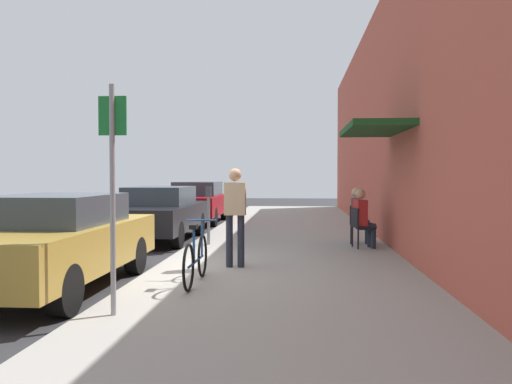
{
  "coord_description": "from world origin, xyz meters",
  "views": [
    {
      "loc": [
        2.47,
        -8.8,
        1.7
      ],
      "look_at": [
        1.42,
        4.55,
        1.27
      ],
      "focal_mm": 36.72,
      "sensor_mm": 36.0,
      "label": 1
    }
  ],
  "objects": [
    {
      "name": "bicycle_0",
      "position": [
        1.0,
        -1.31,
        0.48
      ],
      "size": [
        0.46,
        1.71,
        0.9
      ],
      "color": "black",
      "rests_on": "sidewalk_slab"
    },
    {
      "name": "pedestrian_standing",
      "position": [
        1.41,
        0.1,
        1.12
      ],
      "size": [
        0.36,
        0.22,
        1.7
      ],
      "color": "#232838",
      "rests_on": "sidewalk_slab"
    },
    {
      "name": "sidewalk_slab",
      "position": [
        2.25,
        2.0,
        0.06
      ],
      "size": [
        4.5,
        32.0,
        0.12
      ],
      "primitive_type": "cube",
      "color": "#9E9B93",
      "rests_on": "ground_plane"
    },
    {
      "name": "parked_car_1",
      "position": [
        -1.1,
        4.49,
        0.73
      ],
      "size": [
        1.8,
        4.4,
        1.4
      ],
      "color": "black",
      "rests_on": "ground_plane"
    },
    {
      "name": "cafe_chair_1",
      "position": [
        3.83,
        3.47,
        0.62
      ],
      "size": [
        0.49,
        0.49,
        0.87
      ],
      "color": "black",
      "rests_on": "sidewalk_slab"
    },
    {
      "name": "cafe_chair_0",
      "position": [
        3.84,
        2.68,
        0.62
      ],
      "size": [
        0.53,
        0.53,
        0.87
      ],
      "color": "black",
      "rests_on": "sidewalk_slab"
    },
    {
      "name": "seated_patron_1",
      "position": [
        3.89,
        3.47,
        0.82
      ],
      "size": [
        0.46,
        0.39,
        1.29
      ],
      "color": "#232838",
      "rests_on": "sidewalk_slab"
    },
    {
      "name": "seated_patron_0",
      "position": [
        3.89,
        2.69,
        0.82
      ],
      "size": [
        0.49,
        0.43,
        1.29
      ],
      "color": "#232838",
      "rests_on": "sidewalk_slab"
    },
    {
      "name": "parking_meter",
      "position": [
        0.45,
        3.0,
        0.89
      ],
      "size": [
        0.12,
        0.1,
        1.32
      ],
      "color": "slate",
      "rests_on": "sidewalk_slab"
    },
    {
      "name": "street_sign",
      "position": [
        0.4,
        -3.07,
        1.64
      ],
      "size": [
        0.32,
        0.06,
        2.6
      ],
      "color": "gray",
      "rests_on": "sidewalk_slab"
    },
    {
      "name": "parked_car_0",
      "position": [
        -1.1,
        -1.37,
        0.74
      ],
      "size": [
        1.8,
        4.4,
        1.41
      ],
      "color": "#A58433",
      "rests_on": "ground_plane"
    },
    {
      "name": "building_facade",
      "position": [
        4.65,
        2.0,
        3.03
      ],
      "size": [
        1.4,
        32.0,
        6.06
      ],
      "color": "#BC5442",
      "rests_on": "ground_plane"
    },
    {
      "name": "ground_plane",
      "position": [
        0.0,
        0.0,
        0.0
      ],
      "size": [
        60.0,
        60.0,
        0.0
      ],
      "primitive_type": "plane",
      "color": "#2D2D30"
    },
    {
      "name": "parked_car_2",
      "position": [
        -1.1,
        9.71,
        0.76
      ],
      "size": [
        1.8,
        4.4,
        1.47
      ],
      "color": "maroon",
      "rests_on": "ground_plane"
    }
  ]
}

